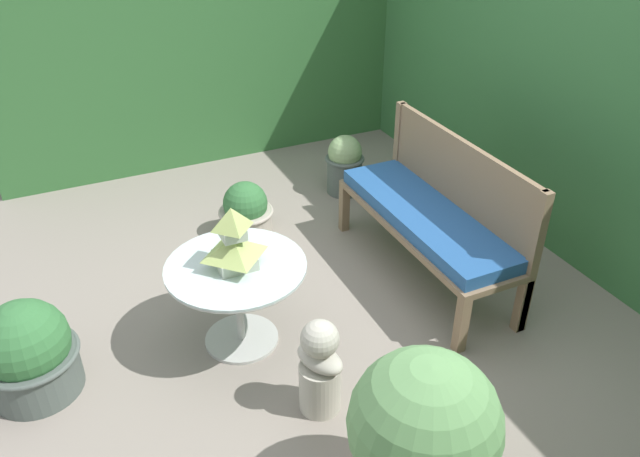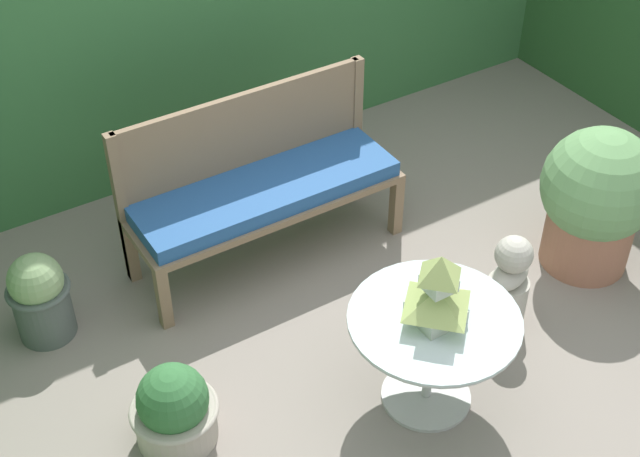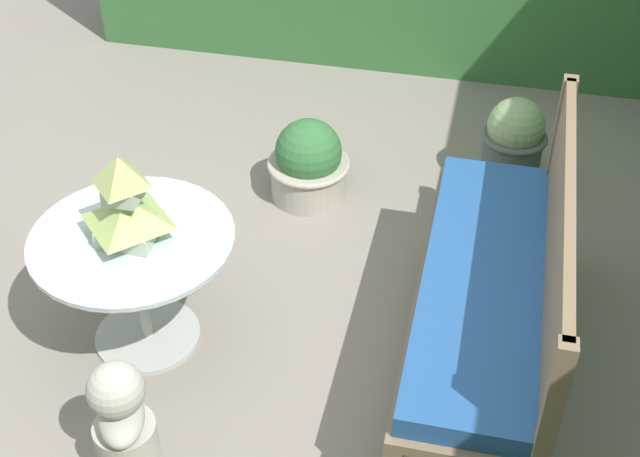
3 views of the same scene
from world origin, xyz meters
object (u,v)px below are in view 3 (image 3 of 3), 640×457
object	(u,v)px
pagoda_birdhouse	(126,204)
potted_plant_bench_left	(513,145)
potted_plant_table_far	(309,164)
garden_bench	(483,291)
garden_bust	(124,428)
patio_table	(135,259)

from	to	relation	value
pagoda_birdhouse	potted_plant_bench_left	world-z (taller)	pagoda_birdhouse
potted_plant_table_far	potted_plant_bench_left	world-z (taller)	potted_plant_bench_left
potted_plant_bench_left	potted_plant_table_far	bearing A→B (deg)	-73.33
pagoda_birdhouse	garden_bench	bearing A→B (deg)	95.29
garden_bench	pagoda_birdhouse	bearing A→B (deg)	-84.71
garden_bust	potted_plant_bench_left	bearing A→B (deg)	127.22
garden_bust	potted_plant_bench_left	world-z (taller)	garden_bust
patio_table	potted_plant_bench_left	bearing A→B (deg)	135.24
pagoda_birdhouse	garden_bust	size ratio (longest dim) A/B	0.65
potted_plant_table_far	garden_bench	bearing A→B (deg)	42.40
pagoda_birdhouse	patio_table	bearing A→B (deg)	53.13
potted_plant_table_far	potted_plant_bench_left	bearing A→B (deg)	106.67
potted_plant_bench_left	garden_bust	bearing A→B (deg)	-29.93
garden_bench	potted_plant_bench_left	xyz separation A→B (m)	(-1.25, 0.06, -0.16)
garden_bench	patio_table	size ratio (longest dim) A/B	1.94
potted_plant_table_far	potted_plant_bench_left	distance (m)	0.99
pagoda_birdhouse	potted_plant_table_far	world-z (taller)	pagoda_birdhouse
patio_table	garden_bench	bearing A→B (deg)	95.29
garden_bust	potted_plant_table_far	xyz separation A→B (m)	(-1.73, 0.22, -0.08)
garden_bench	potted_plant_table_far	distance (m)	1.33
potted_plant_table_far	patio_table	bearing A→B (deg)	-20.88
pagoda_birdhouse	potted_plant_bench_left	size ratio (longest dim) A/B	0.72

